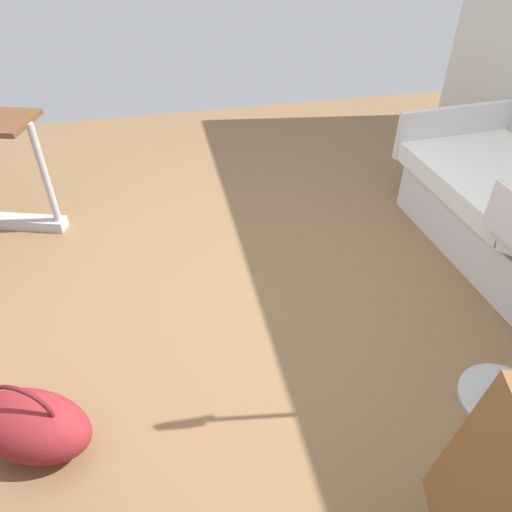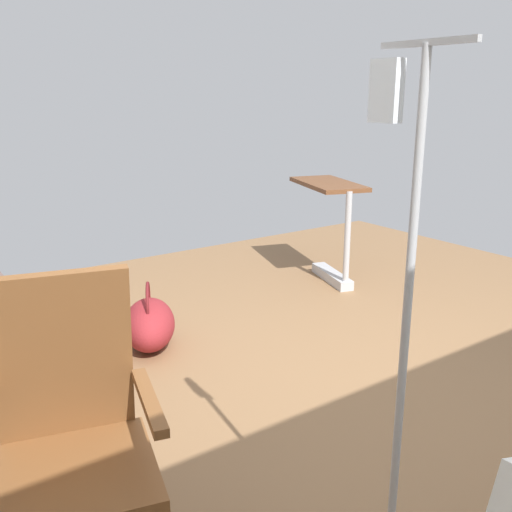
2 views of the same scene
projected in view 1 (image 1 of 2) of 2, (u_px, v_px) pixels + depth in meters
The scene contains 2 objects.
ground_plane at pixel (261, 306), 2.98m from camera, with size 6.26×6.26×0.00m, color olive.
duffel_bag at pixel (32, 425), 2.17m from camera, with size 0.64×0.54×0.43m.
Camera 1 is at (0.49, 2.09, 2.09)m, focal length 34.35 mm.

